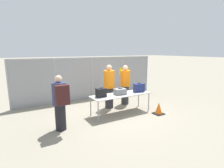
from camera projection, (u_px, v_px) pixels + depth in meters
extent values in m
plane|color=gray|center=(117.00, 112.00, 6.89)|extent=(120.00, 120.00, 0.00)
cylinder|color=#9EA0A5|center=(8.00, 85.00, 6.88)|extent=(0.07, 0.07, 2.06)
cylinder|color=#9EA0A5|center=(55.00, 81.00, 7.78)|extent=(0.07, 0.07, 2.06)
cylinder|color=#9EA0A5|center=(92.00, 78.00, 8.68)|extent=(0.07, 0.07, 2.06)
cylinder|color=#9EA0A5|center=(122.00, 75.00, 9.58)|extent=(0.07, 0.07, 2.06)
cylinder|color=#9EA0A5|center=(147.00, 73.00, 10.48)|extent=(0.07, 0.07, 2.06)
cube|color=gray|center=(92.00, 78.00, 8.68)|extent=(7.19, 0.01, 2.06)
cube|color=#9EA0A5|center=(91.00, 58.00, 8.49)|extent=(7.19, 0.04, 0.04)
cube|color=yellow|center=(124.00, 71.00, 9.59)|extent=(0.60, 0.01, 0.40)
cube|color=#B2B2AD|center=(121.00, 95.00, 6.61)|extent=(2.36, 0.75, 0.02)
cylinder|color=#99999E|center=(98.00, 112.00, 5.85)|extent=(0.04, 0.04, 0.73)
cylinder|color=#99999E|center=(149.00, 102.00, 6.97)|extent=(0.04, 0.04, 0.73)
cylinder|color=#99999E|center=(91.00, 106.00, 6.39)|extent=(0.04, 0.04, 0.73)
cylinder|color=#99999E|center=(139.00, 98.00, 7.51)|extent=(0.04, 0.04, 0.73)
cube|color=black|center=(101.00, 93.00, 6.19)|extent=(0.36, 0.25, 0.31)
cube|color=black|center=(101.00, 88.00, 6.16)|extent=(0.14, 0.03, 0.02)
cube|color=slate|center=(120.00, 92.00, 6.56)|extent=(0.44, 0.36, 0.22)
cube|color=black|center=(120.00, 88.00, 6.54)|extent=(0.16, 0.04, 0.02)
cube|color=navy|center=(139.00, 88.00, 6.96)|extent=(0.45, 0.27, 0.33)
cube|color=black|center=(139.00, 83.00, 6.92)|extent=(0.16, 0.05, 0.02)
cylinder|color=black|center=(61.00, 117.00, 5.28)|extent=(0.32, 0.32, 0.80)
cylinder|color=navy|center=(59.00, 94.00, 5.14)|extent=(0.42, 0.42, 0.66)
sphere|color=beige|center=(58.00, 79.00, 5.06)|extent=(0.22, 0.22, 0.22)
cube|color=#381919|center=(62.00, 95.00, 4.86)|extent=(0.37, 0.23, 0.56)
cylinder|color=#2D2D33|center=(109.00, 98.00, 7.32)|extent=(0.34, 0.34, 0.86)
cylinder|color=orange|center=(109.00, 79.00, 7.17)|extent=(0.45, 0.45, 0.72)
sphere|color=tan|center=(109.00, 68.00, 7.08)|extent=(0.23, 0.23, 0.23)
cylinder|color=#2D2D33|center=(125.00, 95.00, 7.84)|extent=(0.33, 0.33, 0.83)
cylinder|color=orange|center=(125.00, 78.00, 7.70)|extent=(0.43, 0.43, 0.69)
sphere|color=beige|center=(125.00, 68.00, 7.61)|extent=(0.22, 0.22, 0.22)
cube|color=#B2B2B7|center=(101.00, 83.00, 10.54)|extent=(2.79, 1.53, 0.56)
sphere|color=black|center=(100.00, 89.00, 9.64)|extent=(0.54, 0.54, 0.54)
sphere|color=black|center=(88.00, 84.00, 11.02)|extent=(0.54, 0.54, 0.54)
cylinder|color=#59595B|center=(71.00, 91.00, 9.64)|extent=(0.98, 0.06, 0.06)
cube|color=black|center=(158.00, 114.00, 6.65)|extent=(0.36, 0.36, 0.03)
cone|color=orange|center=(159.00, 108.00, 6.61)|extent=(0.29, 0.29, 0.46)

